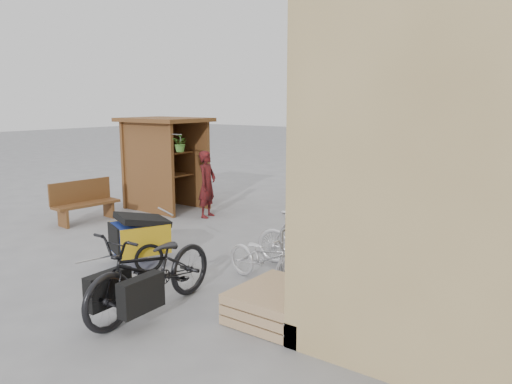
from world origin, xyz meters
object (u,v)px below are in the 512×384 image
Objects in this scene: bike_2 at (339,230)px; bike_6 at (392,208)px; person_kiosk at (207,184)px; bike_5 at (372,214)px; child_trailer at (140,236)px; pallet_stack at (277,303)px; bike_3 at (349,225)px; cargo_bike at (151,271)px; bike_4 at (356,217)px; bench at (84,201)px; bike_1 at (300,240)px; shopping_carts at (455,188)px; bike_7 at (401,201)px; kiosk at (162,150)px; bike_0 at (265,258)px.

bike_2 is 2.50m from bike_6.
person_kiosk is 1.00× the size of bike_5.
child_trailer is 5.76m from bike_6.
pallet_stack is 3.52m from bike_3.
cargo_bike is 4.37m from bike_3.
person_kiosk is 3.83m from bike_4.
bike_2 is at bearing 70.10° from child_trailer.
bench is 6.25m from bike_3.
bike_2 is at bearing -114.36° from person_kiosk.
bike_4 is 1.02× the size of bike_5.
child_trailer is 4.81m from bike_5.
bench reaches higher than bike_6.
bike_6 is at bearing 8.83° from bike_3.
person_kiosk is 1.07× the size of bike_3.
bike_1 is at bearing 168.29° from bike_5.
cargo_bike reaches higher than bike_4.
bench is at bearing 151.39° from cargo_bike.
bench is at bearing 165.58° from pallet_stack.
shopping_carts is at bearing 1.99° from bike_3.
cargo_bike is 2.84m from bike_1.
bike_5 reaches higher than pallet_stack.
bike_7 is (0.09, 1.41, 0.05)m from bike_5.
kiosk is 6.00m from bike_6.
bike_0 is 1.01× the size of bike_3.
bike_4 is (-0.89, 4.25, 0.23)m from pallet_stack.
bike_6 is (0.85, 6.42, -0.14)m from cargo_bike.
cargo_bike reaches higher than bench.
bike_0 is 0.92× the size of bike_6.
bike_3 is at bearing 20.83° from bench.
bike_5 is at bearing 10.05° from bike_3.
pallet_stack is (6.28, -3.87, -1.34)m from kiosk.
bike_4 is 0.99× the size of bike_6.
kiosk is at bearing 62.56° from bike_1.
bike_1 is 1.05× the size of bike_3.
shopping_carts is 0.93× the size of bike_6.
bike_4 is (-0.20, 1.18, -0.00)m from bike_2.
cargo_bike is at bearing -21.42° from bench.
pallet_stack is 0.52× the size of cargo_bike.
person_kiosk is (-4.68, 3.83, 0.61)m from pallet_stack.
person_kiosk is 4.75m from bike_0.
bike_2 is (-0.69, 3.07, 0.23)m from pallet_stack.
person_kiosk reaches higher than bike_7.
kiosk is 1.48× the size of bike_2.
pallet_stack is at bearing -31.66° from kiosk.
kiosk is at bearing 74.75° from person_kiosk.
bike_2 is 1.03× the size of bike_5.
kiosk reaches higher than cargo_bike.
bike_7 is at bearing 19.87° from kiosk.
kiosk is at bearing 96.96° from bike_7.
bike_4 is (-0.22, 0.80, -0.02)m from bike_3.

